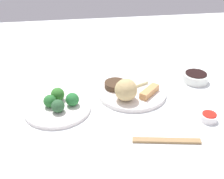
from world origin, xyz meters
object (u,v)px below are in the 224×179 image
at_px(sauce_ramekin_sweet_and_sour, 209,117).
at_px(chopsticks_pair, 167,141).
at_px(soy_sauce_bowl, 195,78).
at_px(broccoli_plate, 58,108).
at_px(main_plate, 132,93).

bearing_deg(sauce_ramekin_sweet_and_sour, chopsticks_pair, 24.80).
distance_m(sauce_ramekin_sweet_and_sour, chopsticks_pair, 0.20).
bearing_deg(soy_sauce_bowl, sauce_ramekin_sweet_and_sour, 75.05).
bearing_deg(broccoli_plate, chopsticks_pair, 145.49).
relative_size(sauce_ramekin_sweet_and_sour, chopsticks_pair, 0.27).
height_order(broccoli_plate, soy_sauce_bowl, soy_sauce_bowl).
xyz_separation_m(main_plate, broccoli_plate, (0.29, 0.06, -0.00)).
height_order(broccoli_plate, chopsticks_pair, broccoli_plate).
xyz_separation_m(sauce_ramekin_sweet_and_sour, chopsticks_pair, (0.18, 0.08, -0.01)).
bearing_deg(sauce_ramekin_sweet_and_sour, main_plate, -43.55).
bearing_deg(main_plate, broccoli_plate, 12.34).
bearing_deg(chopsticks_pair, broccoli_plate, -34.51).
height_order(soy_sauce_bowl, sauce_ramekin_sweet_and_sour, soy_sauce_bowl).
height_order(soy_sauce_bowl, chopsticks_pair, soy_sauce_bowl).
height_order(main_plate, sauce_ramekin_sweet_and_sour, sauce_ramekin_sweet_and_sour).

